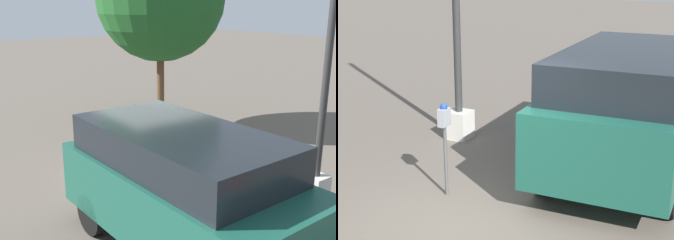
% 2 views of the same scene
% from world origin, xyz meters
% --- Properties ---
extents(ground_plane, '(80.00, 80.00, 0.00)m').
position_xyz_m(ground_plane, '(0.00, 0.00, 0.00)').
color(ground_plane, '#60564C').
extents(parking_meter_near, '(0.20, 0.12, 1.42)m').
position_xyz_m(parking_meter_near, '(0.77, 0.67, 1.04)').
color(parking_meter_near, '#4C4C4C').
rests_on(parking_meter_near, ground).
extents(parking_meter_far, '(0.20, 0.12, 1.55)m').
position_xyz_m(parking_meter_far, '(7.14, 0.55, 1.14)').
color(parking_meter_far, '#4C4C4C').
rests_on(parking_meter_far, ground).
extents(lamp_post, '(0.44, 0.44, 6.43)m').
position_xyz_m(lamp_post, '(3.04, 1.85, 1.95)').
color(lamp_post, beige).
rests_on(lamp_post, ground).
extents(parked_van, '(4.54, 2.18, 2.05)m').
position_xyz_m(parked_van, '(2.88, -1.44, 1.13)').
color(parked_van, '#195142').
rests_on(parked_van, ground).
extents(fire_hydrant, '(0.19, 0.19, 0.82)m').
position_xyz_m(fire_hydrant, '(6.71, 0.54, 0.41)').
color(fire_hydrant, red).
rests_on(fire_hydrant, ground).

